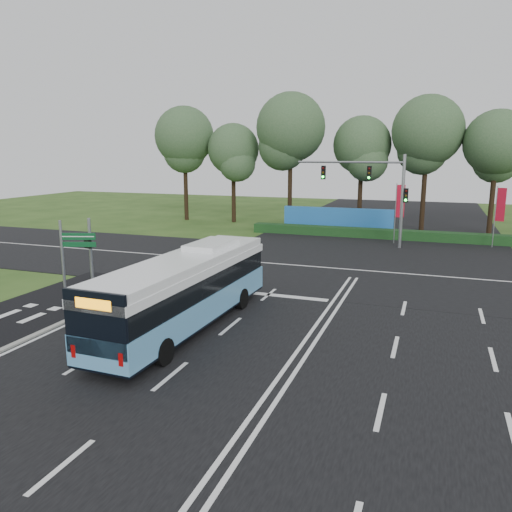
{
  "coord_description": "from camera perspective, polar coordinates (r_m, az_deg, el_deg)",
  "views": [
    {
      "loc": [
        4.34,
        -18.09,
        7.07
      ],
      "look_at": [
        -2.9,
        2.0,
        2.66
      ],
      "focal_mm": 35.0,
      "sensor_mm": 36.0,
      "label": 1
    }
  ],
  "objects": [
    {
      "name": "eucalyptus_row",
      "position": [
        49.05,
        11.63,
        13.25
      ],
      "size": [
        42.74,
        9.29,
        12.83
      ],
      "color": "black",
      "rests_on": "ground"
    },
    {
      "name": "bike_path",
      "position": [
        23.69,
        -27.15,
        -6.95
      ],
      "size": [
        5.0,
        18.0,
        0.06
      ],
      "primitive_type": "cube",
      "color": "black",
      "rests_on": "ground"
    },
    {
      "name": "blue_hoarding",
      "position": [
        46.25,
        9.27,
        4.11
      ],
      "size": [
        10.0,
        0.3,
        2.2
      ],
      "primitive_type": "cube",
      "color": "blue",
      "rests_on": "ground"
    },
    {
      "name": "banner_flag_mid",
      "position": [
        40.86,
        16.03,
        5.65
      ],
      "size": [
        0.68,
        0.25,
        4.76
      ],
      "rotation": [
        0.0,
        0.0,
        0.29
      ],
      "color": "gray",
      "rests_on": "ground"
    },
    {
      "name": "traffic_light_gantry",
      "position": [
        38.89,
        13.8,
        7.8
      ],
      "size": [
        8.41,
        0.28,
        7.0
      ],
      "color": "gray",
      "rests_on": "ground"
    },
    {
      "name": "road_main",
      "position": [
        19.9,
        5.98,
        -9.14
      ],
      "size": [
        20.0,
        120.0,
        0.04
      ],
      "primitive_type": "cube",
      "color": "black",
      "rests_on": "ground"
    },
    {
      "name": "kerb_strip",
      "position": [
        22.03,
        -22.83,
        -7.83
      ],
      "size": [
        0.25,
        18.0,
        0.12
      ],
      "primitive_type": "cube",
      "color": "gray",
      "rests_on": "ground"
    },
    {
      "name": "pedestrian_signal",
      "position": [
        25.98,
        -18.4,
        0.18
      ],
      "size": [
        0.35,
        0.44,
        3.96
      ],
      "rotation": [
        0.0,
        0.0,
        -0.19
      ],
      "color": "gray",
      "rests_on": "ground"
    },
    {
      "name": "city_bus",
      "position": [
        20.46,
        -7.97,
        -3.87
      ],
      "size": [
        2.67,
        11.31,
        3.23
      ],
      "rotation": [
        0.0,
        0.0,
        -0.03
      ],
      "color": "#5799CA",
      "rests_on": "ground"
    },
    {
      "name": "banner_flag_right",
      "position": [
        41.54,
        26.04,
        4.92
      ],
      "size": [
        0.66,
        0.27,
        4.65
      ],
      "rotation": [
        0.0,
        0.0,
        -0.34
      ],
      "color": "gray",
      "rests_on": "ground"
    },
    {
      "name": "hedge",
      "position": [
        43.33,
        13.83,
        2.48
      ],
      "size": [
        22.0,
        1.2,
        0.8
      ],
      "primitive_type": "cube",
      "color": "#133617",
      "rests_on": "ground"
    },
    {
      "name": "ground",
      "position": [
        19.91,
        5.98,
        -9.2
      ],
      "size": [
        120.0,
        120.0,
        0.0
      ],
      "primitive_type": "plane",
      "color": "#2A4A18",
      "rests_on": "ground"
    },
    {
      "name": "street_sign",
      "position": [
        24.0,
        -20.49,
        0.19
      ],
      "size": [
        1.54,
        0.59,
        4.14
      ],
      "rotation": [
        0.0,
        0.0,
        0.33
      ],
      "color": "gray",
      "rests_on": "ground"
    },
    {
      "name": "road_cross",
      "position": [
        31.21,
        11.3,
        -1.6
      ],
      "size": [
        120.0,
        14.0,
        0.05
      ],
      "primitive_type": "cube",
      "color": "black",
      "rests_on": "ground"
    }
  ]
}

